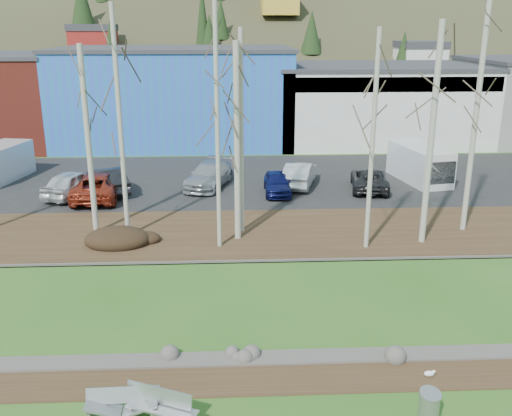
{
  "coord_description": "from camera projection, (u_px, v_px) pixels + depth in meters",
  "views": [
    {
      "loc": [
        -1.32,
        -12.64,
        10.15
      ],
      "look_at": [
        -0.2,
        11.08,
        2.5
      ],
      "focal_mm": 40.0,
      "sensor_mm": 36.0,
      "label": 1
    }
  ],
  "objects": [
    {
      "name": "far_bank",
      "position": [
        257.0,
        233.0,
        28.95
      ],
      "size": [
        80.0,
        7.0,
        0.15
      ],
      "primitive_type": "cube",
      "color": "#382616",
      "rests_on": "ground"
    },
    {
      "name": "near_bank_rocks",
      "position": [
        274.0,
        359.0,
        18.14
      ],
      "size": [
        80.0,
        0.8,
        0.5
      ],
      "primitive_type": null,
      "color": "#47423D",
      "rests_on": "ground"
    },
    {
      "name": "building_white",
      "position": [
        375.0,
        103.0,
        51.75
      ],
      "size": [
        18.36,
        12.24,
        6.8
      ],
      "color": "beige",
      "rests_on": "ground"
    },
    {
      "name": "birch_3",
      "position": [
        217.0,
        128.0,
        25.33
      ],
      "size": [
        0.2,
        0.2,
        11.28
      ],
      "color": "beige",
      "rests_on": "far_bank"
    },
    {
      "name": "dirt_strip",
      "position": [
        277.0,
        377.0,
        17.18
      ],
      "size": [
        80.0,
        1.8,
        0.03
      ],
      "primitive_type": "cube",
      "color": "#382616",
      "rests_on": "ground"
    },
    {
      "name": "birch_6",
      "position": [
        372.0,
        143.0,
        25.43
      ],
      "size": [
        0.21,
        0.21,
        9.94
      ],
      "color": "beige",
      "rests_on": "far_bank"
    },
    {
      "name": "van_white",
      "position": [
        421.0,
        164.0,
        37.87
      ],
      "size": [
        3.12,
        5.63,
        2.33
      ],
      "rotation": [
        0.0,
        0.0,
        0.18
      ],
      "color": "white",
      "rests_on": "parking_lot"
    },
    {
      "name": "seagull",
      "position": [
        429.0,
        373.0,
        17.14
      ],
      "size": [
        0.38,
        0.18,
        0.27
      ],
      "rotation": [
        0.0,
        0.0,
        -0.18
      ],
      "color": "gold",
      "rests_on": "ground"
    },
    {
      "name": "bench_intact",
      "position": [
        161.0,
        407.0,
        15.1
      ],
      "size": [
        2.01,
        1.3,
        0.97
      ],
      "rotation": [
        0.0,
        0.0,
        -0.41
      ],
      "color": "#9FA1A4",
      "rests_on": "ground"
    },
    {
      "name": "birch_8",
      "position": [
        476.0,
        111.0,
        27.42
      ],
      "size": [
        0.27,
        0.27,
        12.06
      ],
      "color": "beige",
      "rests_on": "far_bank"
    },
    {
      "name": "birch_4",
      "position": [
        237.0,
        144.0,
        26.62
      ],
      "size": [
        0.3,
        0.3,
        9.36
      ],
      "color": "beige",
      "rests_on": "far_bank"
    },
    {
      "name": "litter_bin",
      "position": [
        429.0,
        410.0,
        15.0
      ],
      "size": [
        0.65,
        0.65,
        0.95
      ],
      "primitive_type": "cylinder",
      "rotation": [
        0.0,
        0.0,
        0.2
      ],
      "color": "#9FA1A4",
      "rests_on": "ground"
    },
    {
      "name": "car_4",
      "position": [
        277.0,
        183.0,
        35.29
      ],
      "size": [
        1.65,
        3.98,
        1.35
      ],
      "primitive_type": "imported",
      "rotation": [
        0.0,
        0.0,
        -0.01
      ],
      "color": "#101552",
      "rests_on": "parking_lot"
    },
    {
      "name": "car_3",
      "position": [
        209.0,
        175.0,
        36.78
      ],
      "size": [
        3.54,
        5.62,
        1.52
      ],
      "primitive_type": "imported",
      "rotation": [
        0.0,
        0.0,
        -0.29
      ],
      "color": "#9FA2A6",
      "rests_on": "parking_lot"
    },
    {
      "name": "birch_7",
      "position": [
        431.0,
        137.0,
        26.04
      ],
      "size": [
        0.29,
        0.29,
        10.25
      ],
      "color": "beige",
      "rests_on": "far_bank"
    },
    {
      "name": "car_5",
      "position": [
        300.0,
        174.0,
        36.93
      ],
      "size": [
        2.88,
        5.03,
        1.57
      ],
      "primitive_type": "imported",
      "rotation": [
        0.0,
        0.0,
        2.87
      ],
      "color": "silver",
      "rests_on": "parking_lot"
    },
    {
      "name": "birch_1",
      "position": [
        120.0,
        126.0,
        26.68
      ],
      "size": [
        0.23,
        0.23,
        10.97
      ],
      "color": "beige",
      "rests_on": "far_bank"
    },
    {
      "name": "building_blue",
      "position": [
        176.0,
        95.0,
        50.72
      ],
      "size": [
        20.4,
        12.24,
        8.3
      ],
      "color": "#2369B5",
      "rests_on": "ground"
    },
    {
      "name": "birch_5",
      "position": [
        241.0,
        134.0,
        27.56
      ],
      "size": [
        0.22,
        0.22,
        9.92
      ],
      "color": "beige",
      "rests_on": "far_bank"
    },
    {
      "name": "car_6",
      "position": [
        369.0,
        179.0,
        36.15
      ],
      "size": [
        2.97,
        5.09,
        1.33
      ],
      "primitive_type": "imported",
      "rotation": [
        0.0,
        0.0,
        2.98
      ],
      "color": "#262629",
      "rests_on": "parking_lot"
    },
    {
      "name": "parking_lot",
      "position": [
        249.0,
        179.0,
        38.94
      ],
      "size": [
        80.0,
        14.0,
        0.14
      ],
      "primitive_type": "cube",
      "color": "black",
      "rests_on": "ground"
    },
    {
      "name": "river",
      "position": [
        266.0,
        300.0,
        22.04
      ],
      "size": [
        80.0,
        8.0,
        0.9
      ],
      "primitive_type": null,
      "color": "#13202F",
      "rests_on": "ground"
    },
    {
      "name": "car_2",
      "position": [
        99.0,
        186.0,
        34.3
      ],
      "size": [
        2.74,
        5.69,
        1.56
      ],
      "primitive_type": "imported",
      "rotation": [
        0.0,
        0.0,
        3.17
      ],
      "color": "maroon",
      "rests_on": "parking_lot"
    },
    {
      "name": "bench_damaged",
      "position": [
        122.0,
        406.0,
        15.24
      ],
      "size": [
        1.97,
        0.7,
        0.87
      ],
      "rotation": [
        0.0,
        0.0,
        0.03
      ],
      "color": "#9FA1A4",
      "rests_on": "ground"
    },
    {
      "name": "birch_2",
      "position": [
        88.0,
        142.0,
        27.47
      ],
      "size": [
        0.27,
        0.27,
        9.2
      ],
      "color": "beige",
      "rests_on": "far_bank"
    },
    {
      "name": "dirt_mound",
      "position": [
        117.0,
        238.0,
        27.17
      ],
      "size": [
        3.12,
        2.2,
        0.61
      ],
      "primitive_type": "ellipsoid",
      "color": "black",
      "rests_on": "far_bank"
    },
    {
      "name": "far_bank_rocks",
      "position": [
        260.0,
        259.0,
        25.93
      ],
      "size": [
        80.0,
        0.8,
        0.46
      ],
      "primitive_type": null,
      "color": "#47423D",
      "rests_on": "ground"
    },
    {
      "name": "car_1",
      "position": [
        107.0,
        180.0,
        35.51
      ],
      "size": [
        3.55,
        4.98,
        1.56
      ],
      "primitive_type": "imported",
      "rotation": [
        0.0,
        0.0,
        3.59
      ],
      "color": "black",
      "rests_on": "parking_lot"
    },
    {
      "name": "car_0",
      "position": [
        73.0,
        183.0,
        34.73
      ],
      "size": [
        3.25,
        5.05,
        1.6
      ],
      "primitive_type": "imported",
      "rotation": [
        0.0,
        0.0,
        2.83
      ],
      "color": "silver",
      "rests_on": "parking_lot"
    }
  ]
}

